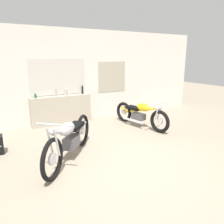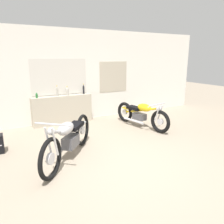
{
  "view_description": "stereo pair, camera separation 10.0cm",
  "coord_description": "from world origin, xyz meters",
  "px_view_note": "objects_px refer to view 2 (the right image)",
  "views": [
    {
      "loc": [
        -2.02,
        -3.04,
        1.97
      ],
      "look_at": [
        0.44,
        1.34,
        0.7
      ],
      "focal_mm": 35.0,
      "sensor_mm": 36.0,
      "label": 1
    },
    {
      "loc": [
        -1.93,
        -3.09,
        1.97
      ],
      "look_at": [
        0.44,
        1.34,
        0.7
      ],
      "focal_mm": 35.0,
      "sensor_mm": 36.0,
      "label": 2
    }
  ],
  "objects_px": {
    "motorcycle_yellow": "(141,114)",
    "bottle_leftmost": "(37,95)",
    "bottle_right_center": "(84,89)",
    "bottle_left_center": "(57,91)",
    "bottle_center": "(67,91)",
    "motorcycle_silver": "(69,138)"
  },
  "relations": [
    {
      "from": "bottle_leftmost",
      "to": "motorcycle_yellow",
      "type": "height_order",
      "value": "bottle_leftmost"
    },
    {
      "from": "bottle_center",
      "to": "bottle_right_center",
      "type": "relative_size",
      "value": 0.86
    },
    {
      "from": "bottle_center",
      "to": "motorcycle_silver",
      "type": "xyz_separation_m",
      "value": [
        -0.72,
        -2.39,
        -0.53
      ]
    },
    {
      "from": "bottle_left_center",
      "to": "bottle_right_center",
      "type": "height_order",
      "value": "bottle_right_center"
    },
    {
      "from": "bottle_center",
      "to": "bottle_right_center",
      "type": "height_order",
      "value": "bottle_right_center"
    },
    {
      "from": "bottle_left_center",
      "to": "motorcycle_silver",
      "type": "xyz_separation_m",
      "value": [
        -0.42,
        -2.4,
        -0.55
      ]
    },
    {
      "from": "bottle_leftmost",
      "to": "bottle_left_center",
      "type": "height_order",
      "value": "bottle_left_center"
    },
    {
      "from": "bottle_right_center",
      "to": "motorcycle_yellow",
      "type": "bearing_deg",
      "value": -49.89
    },
    {
      "from": "bottle_leftmost",
      "to": "motorcycle_yellow",
      "type": "distance_m",
      "value": 3.0
    },
    {
      "from": "motorcycle_silver",
      "to": "bottle_leftmost",
      "type": "bearing_deg",
      "value": 93.86
    },
    {
      "from": "motorcycle_silver",
      "to": "bottle_right_center",
      "type": "bearing_deg",
      "value": 62.8
    },
    {
      "from": "bottle_leftmost",
      "to": "motorcycle_yellow",
      "type": "relative_size",
      "value": 0.08
    },
    {
      "from": "motorcycle_yellow",
      "to": "bottle_right_center",
      "type": "bearing_deg",
      "value": 130.11
    },
    {
      "from": "bottle_leftmost",
      "to": "bottle_right_center",
      "type": "bearing_deg",
      "value": 1.79
    },
    {
      "from": "bottle_left_center",
      "to": "bottle_center",
      "type": "relative_size",
      "value": 1.16
    },
    {
      "from": "bottle_left_center",
      "to": "bottle_right_center",
      "type": "bearing_deg",
      "value": 2.73
    },
    {
      "from": "bottle_right_center",
      "to": "bottle_leftmost",
      "type": "bearing_deg",
      "value": -178.21
    },
    {
      "from": "bottle_leftmost",
      "to": "bottle_left_center",
      "type": "xyz_separation_m",
      "value": [
        0.58,
        0.0,
        0.07
      ]
    },
    {
      "from": "bottle_right_center",
      "to": "motorcycle_yellow",
      "type": "xyz_separation_m",
      "value": [
        1.19,
        -1.42,
        -0.61
      ]
    },
    {
      "from": "bottle_leftmost",
      "to": "bottle_right_center",
      "type": "height_order",
      "value": "bottle_right_center"
    },
    {
      "from": "bottle_center",
      "to": "motorcycle_silver",
      "type": "bearing_deg",
      "value": -106.7
    },
    {
      "from": "motorcycle_yellow",
      "to": "bottle_leftmost",
      "type": "bearing_deg",
      "value": 152.26
    }
  ]
}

